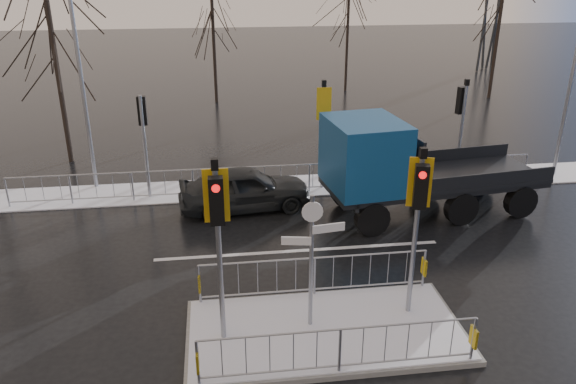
{
  "coord_description": "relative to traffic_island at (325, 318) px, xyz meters",
  "views": [
    {
      "loc": [
        -2.15,
        -9.93,
        7.57
      ],
      "look_at": [
        -0.31,
        3.82,
        1.8
      ],
      "focal_mm": 35.0,
      "sensor_mm": 36.0,
      "label": 1
    }
  ],
  "objects": [
    {
      "name": "street_lamp_left",
      "position": [
        -6.42,
        9.49,
        4.1
      ],
      "size": [
        1.25,
        0.18,
        8.2
      ],
      "color": "#8F939C",
      "rests_on": "ground"
    },
    {
      "name": "tree_near_b",
      "position": [
        -7.99,
        12.49,
        4.76
      ],
      "size": [
        4.0,
        4.0,
        7.55
      ],
      "color": "black",
      "rests_on": "ground"
    },
    {
      "name": "tree_far_c",
      "position": [
        14.01,
        20.99,
        4.76
      ],
      "size": [
        4.0,
        4.0,
        7.55
      ],
      "color": "black",
      "rests_on": "ground"
    },
    {
      "name": "tree_far_b",
      "position": [
        6.01,
        23.99,
        3.79
      ],
      "size": [
        3.25,
        3.25,
        6.14
      ],
      "color": "black",
      "rests_on": "ground"
    },
    {
      "name": "ground",
      "position": [
        0.01,
        -0.01,
        -0.39
      ],
      "size": [
        120.0,
        120.0,
        0.0
      ],
      "primitive_type": "plane",
      "color": "black",
      "rests_on": "ground"
    },
    {
      "name": "car_far_lane",
      "position": [
        -1.3,
        6.86,
        0.33
      ],
      "size": [
        4.39,
        2.14,
        1.44
      ],
      "primitive_type": "imported",
      "rotation": [
        0.0,
        0.0,
        1.68
      ],
      "color": "black",
      "rests_on": "ground"
    },
    {
      "name": "far_kerb_fixtures",
      "position": [
        0.31,
        8.08,
        0.63
      ],
      "size": [
        18.0,
        0.65,
        3.83
      ],
      "color": "#8F939C",
      "rests_on": "ground"
    },
    {
      "name": "lane_markings",
      "position": [
        0.01,
        -0.34,
        -0.39
      ],
      "size": [
        8.0,
        11.38,
        0.01
      ],
      "color": "silver",
      "rests_on": "ground"
    },
    {
      "name": "traffic_island",
      "position": [
        0.0,
        0.0,
        0.0
      ],
      "size": [
        6.0,
        3.04,
        4.15
      ],
      "color": "#64635F",
      "rests_on": "ground"
    },
    {
      "name": "snow_verge",
      "position": [
        0.01,
        8.59,
        -0.37
      ],
      "size": [
        30.0,
        2.0,
        0.04
      ],
      "primitive_type": "cube",
      "color": "white",
      "rests_on": "ground"
    },
    {
      "name": "flatbed_truck",
      "position": [
        3.24,
        5.72,
        1.31
      ],
      "size": [
        7.16,
        3.34,
        3.2
      ],
      "color": "black",
      "rests_on": "ground"
    },
    {
      "name": "tree_far_a",
      "position": [
        -1.99,
        21.99,
        4.43
      ],
      "size": [
        3.75,
        3.75,
        7.08
      ],
      "color": "black",
      "rests_on": "ground"
    }
  ]
}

